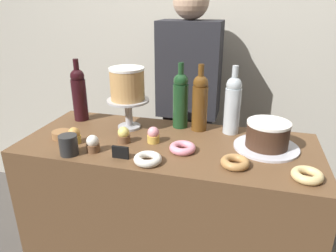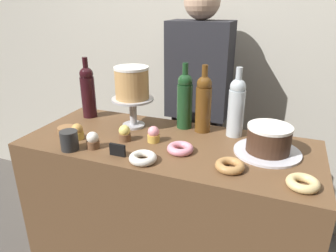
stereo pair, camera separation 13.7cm
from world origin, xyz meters
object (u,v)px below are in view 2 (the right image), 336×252
white_layer_cake (132,83)px  wine_bottle_green (185,100)px  cookie_stack (67,130)px  wine_bottle_clear (236,106)px  donut_pink (180,149)px  price_sign_chalkboard (118,150)px  coffee_cup_ceramic (69,140)px  chocolate_round_cake (269,139)px  cupcake_caramel (78,132)px  wine_bottle_dark_red (88,91)px  cupcake_strawberry (154,134)px  cupcake_vanilla (93,140)px  donut_maple (230,166)px  cake_stand_pedestal (133,108)px  barista_figure (198,116)px  wine_bottle_amber (203,103)px  donut_sugar (143,158)px  cupcake_lemon (125,133)px  donut_glazed (303,183)px

white_layer_cake → wine_bottle_green: wine_bottle_green is taller
wine_bottle_green → cookie_stack: size_ratio=3.87×
wine_bottle_clear → donut_pink: bearing=-124.7°
donut_pink → price_sign_chalkboard: (-0.23, -0.13, 0.01)m
wine_bottle_clear → coffee_cup_ceramic: 0.76m
chocolate_round_cake → coffee_cup_ceramic: bearing=-161.0°
white_layer_cake → wine_bottle_green: (0.24, 0.08, -0.08)m
cupcake_caramel → donut_pink: 0.49m
donut_pink → coffee_cup_ceramic: coffee_cup_ceramic is taller
wine_bottle_clear → cupcake_caramel: wine_bottle_clear is taller
wine_bottle_dark_red → cupcake_strawberry: wine_bottle_dark_red is taller
donut_pink → coffee_cup_ceramic: (-0.45, -0.15, 0.03)m
cupcake_vanilla → donut_maple: 0.59m
wine_bottle_green → price_sign_chalkboard: (-0.16, -0.40, -0.12)m
cupcake_caramel → wine_bottle_dark_red: bearing=113.8°
donut_pink → wine_bottle_green: bearing=105.0°
cake_stand_pedestal → barista_figure: 0.52m
wine_bottle_amber → cupcake_caramel: bearing=-149.7°
cupcake_strawberry → cookie_stack: cupcake_strawberry is taller
white_layer_cake → donut_sugar: size_ratio=1.49×
cupcake_vanilla → coffee_cup_ceramic: coffee_cup_ceramic is taller
cupcake_vanilla → cupcake_caramel: 0.13m
wine_bottle_green → cupcake_vanilla: (-0.29, -0.37, -0.11)m
chocolate_round_cake → barista_figure: 0.69m
cupcake_vanilla → cupcake_caramel: (-0.12, 0.06, 0.00)m
cupcake_vanilla → price_sign_chalkboard: size_ratio=1.06×
donut_sugar → wine_bottle_dark_red: bearing=143.6°
donut_maple → cupcake_vanilla: bearing=-177.4°
wine_bottle_green → donut_sugar: 0.43m
wine_bottle_amber → donut_pink: size_ratio=2.91×
wine_bottle_dark_red → donut_sugar: 0.63m
wine_bottle_green → cupcake_lemon: bearing=-128.8°
cupcake_caramel → donut_sugar: bearing=-13.7°
donut_glazed → barista_figure: bearing=128.5°
cupcake_lemon → donut_pink: cupcake_lemon is taller
white_layer_cake → barista_figure: size_ratio=0.10×
cupcake_vanilla → cookie_stack: 0.23m
wine_bottle_dark_red → donut_maple: 0.90m
cake_stand_pedestal → cupcake_strawberry: cake_stand_pedestal is taller
wine_bottle_dark_red → cupcake_vanilla: wine_bottle_dark_red is taller
wine_bottle_clear → donut_glazed: wine_bottle_clear is taller
cake_stand_pedestal → donut_sugar: (0.21, -0.32, -0.08)m
wine_bottle_amber → donut_maple: size_ratio=2.91×
white_layer_cake → cupcake_strawberry: white_layer_cake is taller
wine_bottle_clear → cake_stand_pedestal: bearing=-171.8°
white_layer_cake → cupcake_vanilla: size_ratio=2.25×
wine_bottle_amber → wine_bottle_green: bearing=171.8°
chocolate_round_cake → wine_bottle_green: (-0.42, 0.15, 0.08)m
wine_bottle_green → chocolate_round_cake: bearing=-19.5°
donut_glazed → barista_figure: 0.94m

